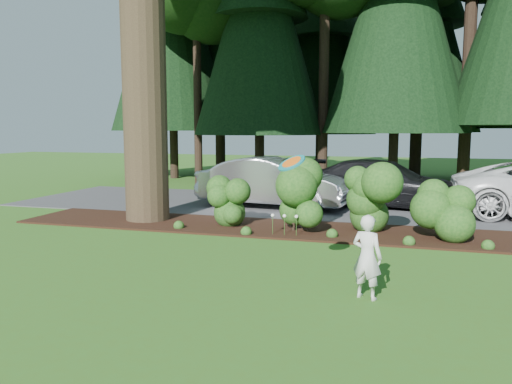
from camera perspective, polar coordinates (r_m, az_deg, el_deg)
ground at (r=10.05m, az=1.74°, el=-8.03°), size 80.00×80.00×0.00m
mulch_bed at (r=13.12m, az=5.39°, el=-4.33°), size 16.00×2.50×0.05m
driveway at (r=17.25m, az=8.14°, el=-1.64°), size 22.00×6.00×0.03m
shrub_row at (r=12.76m, az=8.73°, el=-1.14°), size 6.53×1.60×1.61m
lily_cluster at (r=12.28m, az=3.27°, el=-2.87°), size 0.69×0.09×0.57m
car_silver_wagon at (r=16.73m, az=1.97°, el=1.10°), size 5.21×2.21×1.67m
car_dark_suv at (r=17.50m, az=14.40°, el=0.98°), size 5.68×2.99×1.57m
child at (r=7.99m, az=12.57°, el=-7.25°), size 0.57×0.47×1.33m
frisbee at (r=7.83m, az=4.09°, el=3.35°), size 0.49×0.43×0.34m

